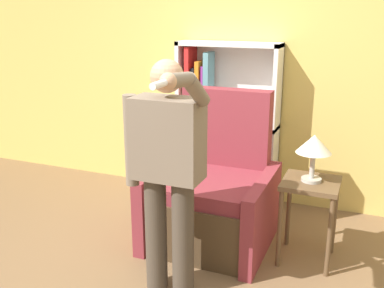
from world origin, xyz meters
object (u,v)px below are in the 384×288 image
Objects in this scene: bookcase at (216,124)px; armchair at (214,197)px; side_table at (310,197)px; person_standing at (167,166)px; table_lamp at (314,146)px.

bookcase is 1.28× the size of armchair.
bookcase is 2.43× the size of side_table.
person_standing is at bearing -136.58° from side_table.
person_standing is 1.14m from table_lamp.
armchair reaches higher than table_lamp.
side_table is at bearing -90.00° from table_lamp.
side_table is (0.79, -0.05, 0.15)m from armchair.
bookcase is 1.44m from side_table.
bookcase is at bearing 108.20° from armchair.
side_table is at bearing -40.41° from bookcase.
bookcase is 4.44× the size of table_lamp.
side_table is (1.08, -0.92, -0.26)m from bookcase.
bookcase is at bearing 139.59° from table_lamp.
person_standing is (0.25, -1.70, 0.14)m from bookcase.
person_standing reaches higher than armchair.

